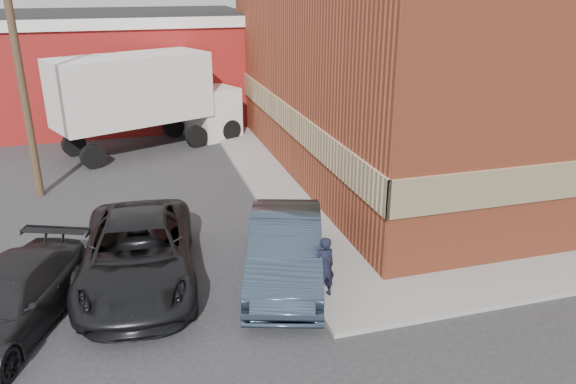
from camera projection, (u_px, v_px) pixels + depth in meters
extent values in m
plane|color=#28282B|center=(327.00, 293.00, 13.73)|extent=(90.00, 90.00, 0.00)
cube|color=#A04429|center=(453.00, 50.00, 22.39)|extent=(14.00, 18.00, 9.00)
cube|color=#D6B983|center=(284.00, 115.00, 21.35)|extent=(0.08, 18.16, 1.00)
cube|color=gray|center=(263.00, 173.00, 21.93)|extent=(1.80, 18.00, 0.12)
cube|color=maroon|center=(89.00, 74.00, 29.19)|extent=(16.00, 8.00, 5.00)
cube|color=silver|center=(82.00, 19.00, 28.20)|extent=(16.30, 8.30, 0.50)
cube|color=black|center=(81.00, 12.00, 28.09)|extent=(16.00, 8.00, 0.10)
cylinder|color=#4D3626|center=(19.00, 67.00, 18.22)|extent=(0.26, 0.26, 9.00)
imported|color=black|center=(324.00, 267.00, 13.14)|extent=(0.61, 0.44, 1.53)
imported|color=#2C3A4A|center=(285.00, 250.00, 14.06)|extent=(3.22, 5.42, 1.69)
imported|color=black|center=(138.00, 253.00, 13.92)|extent=(3.19, 6.11, 1.64)
imported|color=black|center=(7.00, 301.00, 12.06)|extent=(3.73, 5.35, 1.44)
cube|color=silver|center=(131.00, 89.00, 23.87)|extent=(7.00, 4.93, 2.82)
cube|color=#1B6838|center=(146.00, 104.00, 23.08)|extent=(5.79, 2.47, 0.87)
cube|color=silver|center=(217.00, 111.00, 26.92)|extent=(2.73, 2.96, 2.38)
cylinder|color=black|center=(93.00, 157.00, 22.50)|extent=(1.02, 0.68, 0.98)
cylinder|color=black|center=(74.00, 145.00, 24.06)|extent=(1.02, 0.68, 0.98)
cylinder|color=black|center=(196.00, 136.00, 25.31)|extent=(1.02, 0.68, 0.98)
cylinder|color=black|center=(173.00, 127.00, 26.88)|extent=(1.02, 0.68, 0.98)
cylinder|color=black|center=(230.00, 130.00, 26.40)|extent=(1.02, 0.68, 0.98)
cylinder|color=black|center=(206.00, 121.00, 27.96)|extent=(1.02, 0.68, 0.98)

